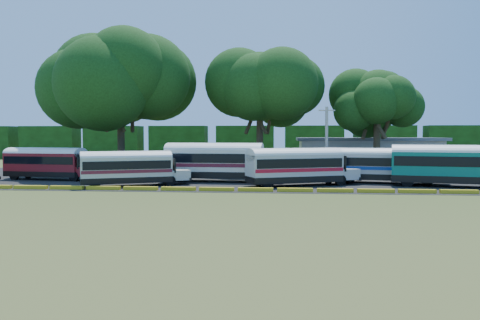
# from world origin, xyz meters

# --- Properties ---
(ground) EXTENTS (160.00, 160.00, 0.00)m
(ground) POSITION_xyz_m (0.00, 0.00, 0.00)
(ground) COLOR #314E1A
(ground) RESTS_ON ground
(asphalt_strip) EXTENTS (64.00, 24.00, 0.02)m
(asphalt_strip) POSITION_xyz_m (1.00, 12.00, 0.01)
(asphalt_strip) COLOR black
(asphalt_strip) RESTS_ON ground
(curb) EXTENTS (53.70, 0.45, 0.30)m
(curb) POSITION_xyz_m (-0.00, 1.00, 0.15)
(curb) COLOR gold
(curb) RESTS_ON ground
(terminal_building) EXTENTS (19.00, 9.00, 4.00)m
(terminal_building) POSITION_xyz_m (18.00, 30.00, 2.03)
(terminal_building) COLOR beige
(terminal_building) RESTS_ON ground
(treeline_backdrop) EXTENTS (130.00, 4.00, 6.00)m
(treeline_backdrop) POSITION_xyz_m (0.00, 48.00, 3.00)
(treeline_backdrop) COLOR #16320E
(treeline_backdrop) RESTS_ON ground
(bus_red) EXTENTS (9.73, 3.62, 3.12)m
(bus_red) POSITION_xyz_m (-16.10, 8.74, 1.79)
(bus_red) COLOR black
(bus_red) RESTS_ON ground
(bus_cream_west) EXTENTS (9.18, 5.82, 2.99)m
(bus_cream_west) POSITION_xyz_m (-6.38, 3.83, 1.69)
(bus_cream_west) COLOR black
(bus_cream_west) RESTS_ON ground
(bus_cream_east) EXTENTS (11.13, 3.37, 3.61)m
(bus_cream_east) POSITION_xyz_m (0.50, 8.36, 2.04)
(bus_cream_east) COLOR black
(bus_cream_east) RESTS_ON ground
(bus_white_red) EXTENTS (9.98, 6.13, 3.24)m
(bus_white_red) POSITION_xyz_m (7.75, 5.24, 1.83)
(bus_white_red) COLOR black
(bus_white_red) RESTS_ON ground
(bus_white_blue) EXTENTS (9.92, 4.33, 3.17)m
(bus_white_blue) POSITION_xyz_m (15.67, 8.25, 1.79)
(bus_white_blue) COLOR black
(bus_white_blue) RESTS_ON ground
(bus_teal) EXTENTS (10.99, 4.91, 3.51)m
(bus_teal) POSITION_xyz_m (20.41, 5.73, 2.01)
(bus_teal) COLOR black
(bus_teal) RESTS_ON ground
(tree_west) EXTENTS (13.04, 13.04, 15.33)m
(tree_west) POSITION_xyz_m (-11.72, 17.11, 10.52)
(tree_west) COLOR #3A2F1D
(tree_west) RESTS_ON ground
(tree_center) EXTENTS (11.14, 11.14, 14.18)m
(tree_center) POSITION_xyz_m (3.83, 21.45, 10.06)
(tree_center) COLOR #3A2F1D
(tree_center) RESTS_ON ground
(tree_east) EXTENTS (8.57, 8.57, 12.00)m
(tree_east) POSITION_xyz_m (17.64, 21.85, 8.79)
(tree_east) COLOR #3A2F1D
(tree_east) RESTS_ON ground
(utility_pole) EXTENTS (1.60, 0.30, 7.09)m
(utility_pole) POSITION_xyz_m (10.83, 11.74, 3.66)
(utility_pole) COLOR #99988B
(utility_pole) RESTS_ON ground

